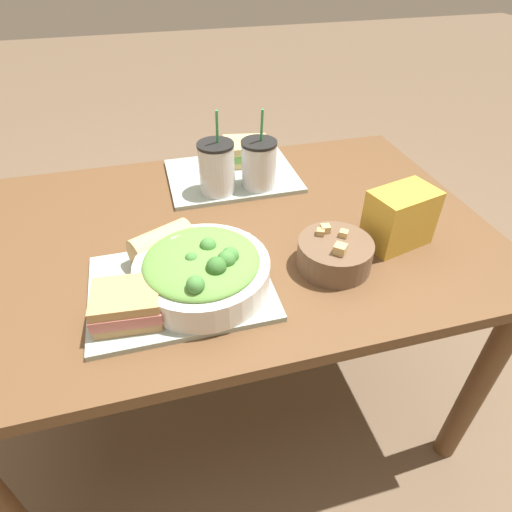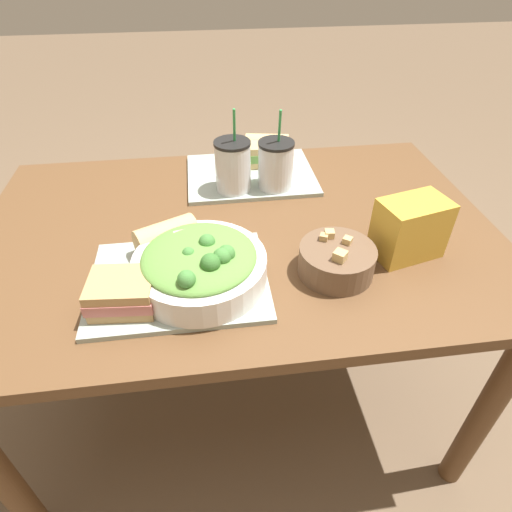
% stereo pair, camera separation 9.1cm
% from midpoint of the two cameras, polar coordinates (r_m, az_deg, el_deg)
% --- Properties ---
extents(ground_plane, '(12.00, 12.00, 0.00)m').
position_cam_midpoint_polar(ground_plane, '(1.58, -4.28, -17.71)').
color(ground_plane, brown).
extents(dining_table, '(1.28, 0.85, 0.70)m').
position_cam_midpoint_polar(dining_table, '(1.13, -5.73, -0.41)').
color(dining_table, brown).
rests_on(dining_table, ground_plane).
extents(tray_near, '(0.37, 0.29, 0.01)m').
position_cam_midpoint_polar(tray_near, '(0.91, -12.81, -4.19)').
color(tray_near, '#99A89E').
rests_on(tray_near, dining_table).
extents(tray_far, '(0.37, 0.29, 0.01)m').
position_cam_midpoint_polar(tray_far, '(1.29, -5.26, 10.56)').
color(tray_far, '#99A89E').
rests_on(tray_far, dining_table).
extents(salad_bowl, '(0.27, 0.27, 0.10)m').
position_cam_midpoint_polar(salad_bowl, '(0.87, -10.13, -1.87)').
color(salad_bowl, white).
rests_on(salad_bowl, tray_near).
extents(soup_bowl, '(0.16, 0.16, 0.08)m').
position_cam_midpoint_polar(soup_bowl, '(0.94, 7.74, 0.27)').
color(soup_bowl, brown).
rests_on(soup_bowl, dining_table).
extents(sandwich_near, '(0.14, 0.11, 0.06)m').
position_cam_midpoint_polar(sandwich_near, '(0.85, -19.78, -6.25)').
color(sandwich_near, tan).
rests_on(sandwich_near, tray_near).
extents(baguette_near, '(0.15, 0.12, 0.07)m').
position_cam_midpoint_polar(baguette_near, '(0.97, -14.96, 1.48)').
color(baguette_near, tan).
rests_on(baguette_near, tray_near).
extents(sandwich_far, '(0.12, 0.10, 0.06)m').
position_cam_midpoint_polar(sandwich_far, '(1.33, -6.16, 13.25)').
color(sandwich_far, tan).
rests_on(sandwich_far, tray_far).
extents(baguette_far, '(0.14, 0.09, 0.07)m').
position_cam_midpoint_polar(baguette_far, '(1.38, -3.39, 14.41)').
color(baguette_far, tan).
rests_on(baguette_far, tray_far).
extents(drink_cup_dark, '(0.10, 0.10, 0.23)m').
position_cam_midpoint_polar(drink_cup_dark, '(1.18, -7.50, 11.33)').
color(drink_cup_dark, silver).
rests_on(drink_cup_dark, tray_far).
extents(drink_cup_red, '(0.10, 0.10, 0.22)m').
position_cam_midpoint_polar(drink_cup_red, '(1.20, -1.84, 11.92)').
color(drink_cup_red, silver).
rests_on(drink_cup_red, tray_far).
extents(chip_bag, '(0.17, 0.13, 0.14)m').
position_cam_midpoint_polar(chip_bag, '(1.02, 16.25, 4.84)').
color(chip_bag, gold).
rests_on(chip_bag, dining_table).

